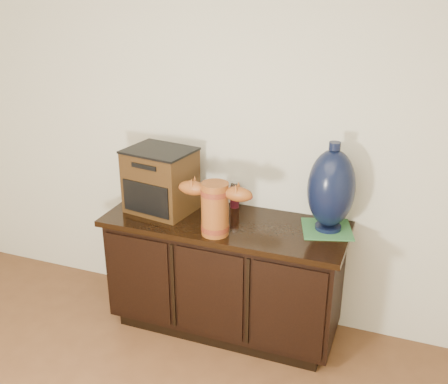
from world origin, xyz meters
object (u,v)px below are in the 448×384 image
at_px(lamp_base, 331,189).
at_px(spray_can, 235,195).
at_px(sideboard, 225,275).
at_px(terracotta_vessel, 215,206).
at_px(tv_radio, 161,180).

bearing_deg(lamp_base, spray_can, 169.33).
distance_m(sideboard, spray_can, 0.50).
xyz_separation_m(terracotta_vessel, spray_can, (-0.02, 0.39, -0.09)).
relative_size(sideboard, lamp_base, 2.81).
xyz_separation_m(sideboard, spray_can, (-0.02, 0.22, 0.45)).
relative_size(sideboard, tv_radio, 3.34).
bearing_deg(tv_radio, terracotta_vessel, -14.67).
bearing_deg(terracotta_vessel, tv_radio, 155.27).
height_order(terracotta_vessel, spray_can, terracotta_vessel).
height_order(sideboard, tv_radio, tv_radio).
distance_m(terracotta_vessel, lamp_base, 0.66).
distance_m(sideboard, lamp_base, 0.87).
distance_m(tv_radio, lamp_base, 1.03).
xyz_separation_m(terracotta_vessel, lamp_base, (0.59, 0.28, 0.08)).
bearing_deg(terracotta_vessel, lamp_base, 23.97).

